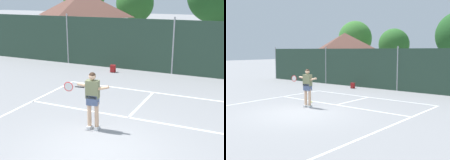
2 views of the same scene
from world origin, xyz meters
TOP-DOWN VIEW (x-y plane):
  - ground_plane at (0.00, 0.00)m, footprint 120.00×120.00m
  - court_markings at (0.00, 0.65)m, footprint 8.30×11.10m
  - chainlink_fence at (0.00, 9.00)m, footprint 26.09×0.09m
  - clubhouse_building at (-7.39, 12.62)m, footprint 5.58×4.96m
  - treeline_backdrop at (-0.05, 19.42)m, footprint 26.91×4.04m
  - tennis_player at (-0.71, 1.18)m, footprint 1.41×0.40m
  - tennis_ball at (-1.40, 2.16)m, footprint 0.07×0.07m
  - backpack_red at (-3.04, 8.03)m, footprint 0.30×0.27m

SIDE VIEW (x-z plane):
  - ground_plane at x=0.00m, z-range 0.00..0.00m
  - court_markings at x=0.00m, z-range 0.00..0.01m
  - tennis_ball at x=-1.40m, z-range 0.00..0.07m
  - backpack_red at x=-3.04m, z-range -0.04..0.42m
  - tennis_player at x=-0.71m, z-range 0.18..2.04m
  - chainlink_fence at x=0.00m, z-range -0.07..2.95m
  - clubhouse_building at x=-7.39m, z-range 0.08..4.42m
  - treeline_backdrop at x=-0.05m, z-range 0.58..6.94m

